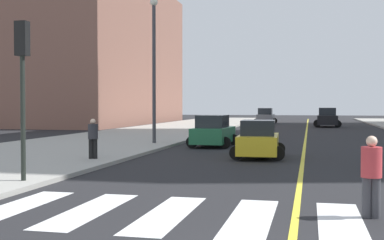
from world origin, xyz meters
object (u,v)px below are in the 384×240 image
(traffic_light_far_corner, at_px, (23,69))
(pedestrian_crossing, at_px, (371,173))
(car_green_fifth, at_px, (213,132))
(street_lamp, at_px, (154,59))
(car_black_third, at_px, (327,118))
(car_gray_fourth, at_px, (266,117))
(car_yellow_second, at_px, (258,140))
(pedestrian_walking_west, at_px, (93,137))

(traffic_light_far_corner, relative_size, pedestrian_crossing, 2.70)
(car_green_fifth, bearing_deg, street_lamp, -176.89)
(traffic_light_far_corner, bearing_deg, pedestrian_crossing, -13.47)
(traffic_light_far_corner, bearing_deg, car_black_third, 76.96)
(street_lamp, bearing_deg, car_gray_fourth, 84.31)
(car_yellow_second, distance_m, street_lamp, 9.54)
(car_black_third, xyz_separation_m, traffic_light_far_corner, (-9.93, -42.86, 2.46))
(pedestrian_crossing, bearing_deg, car_gray_fourth, -84.03)
(pedestrian_walking_west, bearing_deg, street_lamp, 72.76)
(car_gray_fourth, distance_m, pedestrian_walking_west, 43.82)
(pedestrian_crossing, bearing_deg, car_black_third, -91.89)
(street_lamp, bearing_deg, car_yellow_second, -40.13)
(car_gray_fourth, height_order, car_green_fifth, car_gray_fourth)
(street_lamp, bearing_deg, pedestrian_walking_west, -89.22)
(car_green_fifth, relative_size, pedestrian_walking_west, 2.47)
(car_green_fifth, bearing_deg, traffic_light_far_corner, -98.43)
(car_gray_fourth, distance_m, street_lamp, 35.26)
(pedestrian_crossing, bearing_deg, pedestrian_walking_west, -41.26)
(pedestrian_walking_west, xyz_separation_m, street_lamp, (-0.12, 8.84, 3.94))
(pedestrian_walking_west, bearing_deg, pedestrian_crossing, -58.07)
(traffic_light_far_corner, height_order, pedestrian_walking_west, traffic_light_far_corner)
(car_gray_fourth, relative_size, car_green_fifth, 1.08)
(pedestrian_crossing, bearing_deg, traffic_light_far_corner, -14.67)
(car_yellow_second, height_order, pedestrian_walking_west, pedestrian_walking_west)
(car_black_third, distance_m, car_green_fifth, 28.78)
(traffic_light_far_corner, bearing_deg, pedestrian_walking_west, 94.83)
(car_green_fifth, xyz_separation_m, traffic_light_far_corner, (-2.82, -14.97, 2.58))
(car_yellow_second, distance_m, pedestrian_crossing, 12.16)
(car_green_fifth, relative_size, street_lamp, 0.49)
(traffic_light_far_corner, bearing_deg, street_lamp, 92.43)
(car_black_third, xyz_separation_m, pedestrian_walking_west, (-10.44, -36.79, 0.10))
(traffic_light_far_corner, xyz_separation_m, pedestrian_crossing, (9.39, -2.25, -2.46))
(car_black_third, relative_size, pedestrian_crossing, 2.66)
(car_gray_fourth, distance_m, traffic_light_far_corner, 49.91)
(car_yellow_second, xyz_separation_m, street_lamp, (-6.54, 5.52, 4.21))
(car_black_third, height_order, traffic_light_far_corner, traffic_light_far_corner)
(car_black_third, height_order, car_green_fifth, car_black_third)
(car_black_third, bearing_deg, street_lamp, 70.04)
(car_yellow_second, xyz_separation_m, car_gray_fourth, (-3.07, 40.36, 0.12))
(traffic_light_far_corner, height_order, street_lamp, street_lamp)
(car_gray_fourth, xyz_separation_m, pedestrian_walking_west, (-3.35, -43.69, 0.15))
(pedestrian_walking_west, height_order, street_lamp, street_lamp)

